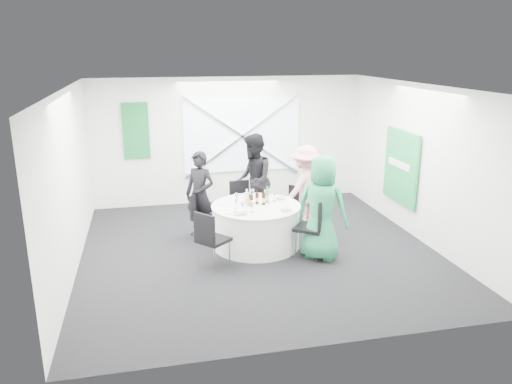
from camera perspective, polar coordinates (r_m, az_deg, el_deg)
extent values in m
plane|color=black|center=(8.77, 0.29, -6.64)|extent=(6.00, 6.00, 0.00)
plane|color=white|center=(8.11, 0.32, 11.91)|extent=(6.00, 6.00, 0.00)
plane|color=white|center=(11.21, -3.15, 5.88)|extent=(6.00, 0.00, 6.00)
plane|color=white|center=(5.58, 7.24, -5.04)|extent=(6.00, 0.00, 6.00)
plane|color=white|center=(8.22, -20.55, 1.01)|extent=(0.00, 6.00, 6.00)
plane|color=white|center=(9.45, 18.36, 3.11)|extent=(0.00, 6.00, 6.00)
cube|color=white|center=(11.21, -1.60, 6.42)|extent=(2.60, 0.03, 1.60)
cube|color=silver|center=(11.17, -1.56, 6.38)|extent=(2.63, 0.05, 1.84)
cube|color=silver|center=(11.17, -1.56, 6.38)|extent=(2.63, 0.05, 1.84)
cube|color=#136124|center=(10.96, -13.57, 6.81)|extent=(0.55, 0.04, 1.20)
cube|color=green|center=(9.97, 16.22, 2.77)|extent=(0.05, 1.20, 1.40)
cylinder|color=silver|center=(8.82, 0.00, -3.93)|extent=(1.52, 1.52, 0.74)
cylinder|color=silver|center=(8.70, 0.00, -1.58)|extent=(1.56, 1.56, 0.02)
cube|color=black|center=(9.68, -1.62, -1.63)|extent=(0.44, 0.44, 0.05)
cube|color=black|center=(9.79, -1.92, 0.08)|extent=(0.39, 0.06, 0.44)
cylinder|color=silver|center=(9.95, -0.93, -2.52)|extent=(0.02, 0.02, 0.42)
cylinder|color=silver|center=(9.87, -2.79, -2.70)|extent=(0.02, 0.02, 0.42)
cylinder|color=silver|center=(9.65, -0.40, -3.14)|extent=(0.02, 0.02, 0.42)
cylinder|color=silver|center=(9.57, -2.32, -3.32)|extent=(0.02, 0.02, 0.42)
cube|color=black|center=(9.16, -5.90, -2.94)|extent=(0.53, 0.53, 0.05)
cube|color=black|center=(9.17, -6.99, -1.44)|extent=(0.23, 0.33, 0.41)
cylinder|color=silver|center=(9.43, -6.33, -3.78)|extent=(0.02, 0.02, 0.40)
cylinder|color=silver|center=(9.17, -7.17, -4.40)|extent=(0.02, 0.02, 0.40)
cylinder|color=silver|center=(9.31, -4.58, -4.01)|extent=(0.02, 0.02, 0.40)
cylinder|color=silver|center=(9.04, -5.39, -4.65)|extent=(0.02, 0.02, 0.40)
cube|color=black|center=(9.68, 4.06, -1.94)|extent=(0.52, 0.52, 0.04)
cube|color=black|center=(9.75, 4.66, -0.45)|extent=(0.25, 0.29, 0.40)
cylinder|color=silver|center=(9.79, 5.25, -3.05)|extent=(0.02, 0.02, 0.38)
cylinder|color=silver|center=(9.94, 3.79, -2.70)|extent=(0.02, 0.02, 0.38)
cylinder|color=silver|center=(9.55, 4.28, -3.52)|extent=(0.02, 0.02, 0.38)
cylinder|color=silver|center=(9.70, 2.80, -3.16)|extent=(0.02, 0.02, 0.38)
cube|color=black|center=(8.41, 6.21, -4.11)|extent=(0.66, 0.66, 0.06)
cube|color=black|center=(8.25, 7.73, -2.52)|extent=(0.31, 0.38, 0.50)
cylinder|color=silver|center=(8.28, 6.95, -6.41)|extent=(0.02, 0.02, 0.48)
cylinder|color=silver|center=(8.62, 7.78, -5.52)|extent=(0.02, 0.02, 0.48)
cylinder|color=silver|center=(8.40, 4.50, -6.00)|extent=(0.02, 0.02, 0.48)
cylinder|color=silver|center=(8.73, 5.41, -5.14)|extent=(0.02, 0.02, 0.48)
cube|color=black|center=(7.97, -4.87, -5.49)|extent=(0.61, 0.61, 0.05)
cube|color=black|center=(7.74, -5.94, -4.15)|extent=(0.30, 0.34, 0.47)
cylinder|color=silver|center=(8.06, -6.61, -7.18)|extent=(0.02, 0.02, 0.45)
cylinder|color=silver|center=(7.84, -4.72, -7.82)|extent=(0.02, 0.02, 0.45)
cylinder|color=silver|center=(8.30, -4.93, -6.42)|extent=(0.02, 0.02, 0.45)
cylinder|color=silver|center=(8.08, -3.05, -7.01)|extent=(0.02, 0.02, 0.45)
imported|color=black|center=(9.22, -6.41, -0.29)|extent=(0.70, 0.67, 1.61)
imported|color=black|center=(9.67, -0.32, 1.30)|extent=(0.63, 0.96, 1.83)
imported|color=pink|center=(9.56, 5.61, 0.46)|extent=(1.17, 0.97, 1.65)
imported|color=#27905C|center=(8.24, 7.55, -1.80)|extent=(1.02, 0.97, 1.76)
cylinder|color=white|center=(9.22, -1.35, -0.43)|extent=(0.28, 0.28, 0.01)
cylinder|color=white|center=(8.80, -3.75, -1.29)|extent=(0.25, 0.25, 0.01)
cylinder|color=white|center=(9.01, 2.82, -0.84)|extent=(0.25, 0.25, 0.01)
cylinder|color=#87A257|center=(9.01, 2.82, -0.71)|extent=(0.17, 0.17, 0.02)
cylinder|color=white|center=(8.39, 3.39, -2.15)|extent=(0.25, 0.25, 0.01)
cylinder|color=#87A257|center=(8.39, 3.39, -2.02)|extent=(0.16, 0.16, 0.02)
cylinder|color=white|center=(8.33, -2.56, -2.28)|extent=(0.28, 0.28, 0.01)
cube|color=silver|center=(8.22, -1.80, -2.27)|extent=(0.24, 0.22, 0.06)
cylinder|color=#341609|center=(8.68, -0.91, -0.81)|extent=(0.06, 0.06, 0.21)
cylinder|color=#341609|center=(8.64, -0.92, 0.06)|extent=(0.02, 0.02, 0.06)
cylinder|color=#E2BD77|center=(8.69, -0.91, -0.94)|extent=(0.06, 0.06, 0.07)
cylinder|color=#341609|center=(8.75, 0.11, -0.76)|extent=(0.06, 0.06, 0.19)
cylinder|color=#341609|center=(8.72, 0.11, 0.02)|extent=(0.02, 0.02, 0.06)
cylinder|color=#E2BD77|center=(8.76, 0.11, -0.87)|extent=(0.06, 0.06, 0.07)
cylinder|color=#341609|center=(8.68, 0.87, -0.80)|extent=(0.06, 0.06, 0.21)
cylinder|color=#341609|center=(8.64, 0.87, 0.07)|extent=(0.02, 0.02, 0.06)
cylinder|color=#E2BD77|center=(8.69, 0.87, -0.93)|extent=(0.06, 0.06, 0.07)
cylinder|color=#341609|center=(8.58, -0.53, -1.02)|extent=(0.06, 0.06, 0.21)
cylinder|color=#341609|center=(8.54, -0.53, -0.16)|extent=(0.02, 0.02, 0.06)
cylinder|color=#E2BD77|center=(8.59, -0.53, -1.15)|extent=(0.06, 0.06, 0.07)
cylinder|color=green|center=(8.80, 1.30, -0.48)|extent=(0.08, 0.08, 0.24)
cylinder|color=green|center=(8.76, 1.31, 0.47)|extent=(0.03, 0.03, 0.06)
cylinder|color=#E2BD77|center=(8.80, 1.30, -0.63)|extent=(0.08, 0.08, 0.08)
cylinder|color=white|center=(8.62, -1.07, -0.83)|extent=(0.08, 0.08, 0.24)
cylinder|color=white|center=(8.58, -1.07, 0.13)|extent=(0.03, 0.03, 0.06)
cylinder|color=#E2BD77|center=(8.63, -1.07, -0.98)|extent=(0.08, 0.08, 0.08)
cylinder|color=white|center=(8.54, -2.27, -1.85)|extent=(0.06, 0.06, 0.00)
cylinder|color=white|center=(8.52, -2.28, -1.52)|extent=(0.01, 0.01, 0.10)
cone|color=white|center=(8.50, -2.28, -1.03)|extent=(0.07, 0.07, 0.08)
cylinder|color=white|center=(9.03, 1.01, -0.83)|extent=(0.06, 0.06, 0.00)
cylinder|color=white|center=(9.01, 1.02, -0.51)|extent=(0.01, 0.01, 0.10)
cone|color=white|center=(8.99, 1.02, -0.05)|extent=(0.07, 0.07, 0.08)
cylinder|color=white|center=(8.35, -1.57, -2.27)|extent=(0.06, 0.06, 0.00)
cylinder|color=white|center=(8.33, -1.57, -1.93)|extent=(0.01, 0.01, 0.10)
cone|color=white|center=(8.31, -1.58, -1.43)|extent=(0.07, 0.07, 0.08)
cylinder|color=white|center=(8.84, -2.24, -1.21)|extent=(0.06, 0.06, 0.00)
cylinder|color=white|center=(8.82, -2.24, -0.89)|extent=(0.01, 0.01, 0.10)
cone|color=white|center=(8.80, -2.25, -0.42)|extent=(0.07, 0.07, 0.08)
cylinder|color=white|center=(8.94, 2.08, -1.01)|extent=(0.06, 0.06, 0.00)
cylinder|color=white|center=(8.92, 2.09, -0.69)|extent=(0.01, 0.01, 0.10)
cone|color=white|center=(8.90, 2.09, -0.23)|extent=(0.07, 0.07, 0.08)
cylinder|color=white|center=(8.33, -0.50, -2.30)|extent=(0.06, 0.06, 0.00)
cylinder|color=white|center=(8.32, -0.50, -1.96)|extent=(0.01, 0.01, 0.10)
cone|color=white|center=(8.29, -0.50, -1.46)|extent=(0.07, 0.07, 0.08)
cylinder|color=white|center=(9.09, -0.36, -0.71)|extent=(0.06, 0.06, 0.00)
cylinder|color=white|center=(9.07, -0.36, -0.40)|extent=(0.01, 0.01, 0.10)
cone|color=white|center=(9.05, -0.36, 0.07)|extent=(0.07, 0.07, 0.08)
cube|color=silver|center=(9.23, 0.59, -0.42)|extent=(0.15, 0.03, 0.01)
cube|color=silver|center=(9.19, -1.50, -0.51)|extent=(0.15, 0.03, 0.01)
cube|color=silver|center=(9.02, -3.00, -0.86)|extent=(0.09, 0.14, 0.01)
cube|color=silver|center=(8.66, -3.80, -1.60)|extent=(0.08, 0.14, 0.01)
cube|color=silver|center=(8.36, 3.05, -2.26)|extent=(0.10, 0.13, 0.01)
cube|color=silver|center=(8.66, 3.80, -1.59)|extent=(0.10, 0.13, 0.01)
cube|color=silver|center=(8.43, -3.38, -2.10)|extent=(0.10, 0.13, 0.01)
cube|color=silver|center=(8.18, -1.38, -2.66)|extent=(0.11, 0.12, 0.01)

